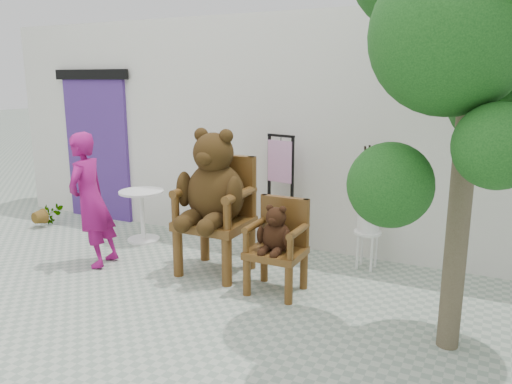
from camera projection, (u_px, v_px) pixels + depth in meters
ground_plane at (153, 326)px, 4.52m from camera, size 60.00×60.00×0.00m
back_wall at (288, 130)px, 6.90m from camera, size 9.00×1.00×3.00m
doorway at (98, 146)px, 7.81m from camera, size 1.40×0.11×2.33m
chair_big at (215, 193)px, 5.60m from camera, size 0.80×0.87×1.66m
chair_small at (278, 238)px, 5.15m from camera, size 0.56×0.51×0.98m
person at (91, 200)px, 5.86m from camera, size 0.48×0.64×1.58m
cafe_table at (142, 210)px, 6.81m from camera, size 0.60×0.60×0.70m
display_stand at (280, 208)px, 6.34m from camera, size 0.52×0.44×1.51m
stool_bucket at (368, 216)px, 5.76m from camera, size 0.32×0.32×1.45m
tree at (486, 20)px, 3.57m from camera, size 2.20×1.88×3.65m
potted_plant at (47, 213)px, 7.54m from camera, size 0.39×0.35×0.40m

